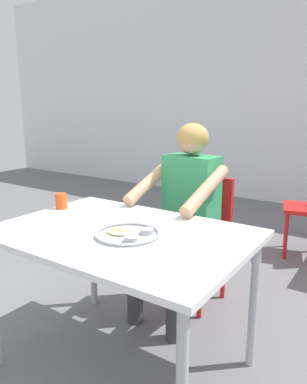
% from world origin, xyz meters
% --- Properties ---
extents(ground_plane, '(12.00, 12.00, 0.05)m').
position_xyz_m(ground_plane, '(0.00, 0.00, -0.03)').
color(ground_plane, slate).
extents(table_foreground, '(1.24, 0.86, 0.75)m').
position_xyz_m(table_foreground, '(-0.04, 0.01, 0.68)').
color(table_foreground, white).
rests_on(table_foreground, ground).
extents(thali_tray, '(0.31, 0.31, 0.03)m').
position_xyz_m(thali_tray, '(0.03, -0.03, 0.76)').
color(thali_tray, '#B7BABF').
rests_on(thali_tray, table_foreground).
extents(drinking_cup, '(0.07, 0.07, 0.09)m').
position_xyz_m(drinking_cup, '(-0.59, 0.13, 0.80)').
color(drinking_cup, '#D84C19').
rests_on(drinking_cup, table_foreground).
extents(chair_foreground, '(0.41, 0.43, 0.87)m').
position_xyz_m(chair_foreground, '(-0.04, 0.88, 0.50)').
color(chair_foreground, red).
rests_on(chair_foreground, ground).
extents(diner_foreground, '(0.51, 0.57, 1.24)m').
position_xyz_m(diner_foreground, '(-0.06, 0.66, 0.74)').
color(diner_foreground, '#383838').
rests_on(diner_foreground, ground).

